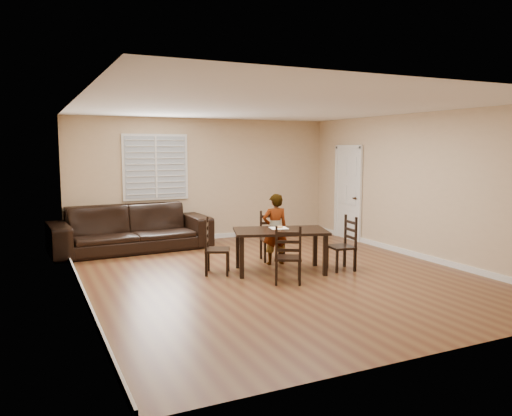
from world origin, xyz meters
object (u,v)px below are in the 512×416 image
(chair_left, at_px, (211,249))
(child, at_px, (275,229))
(chair_right, at_px, (347,245))
(chair_near, at_px, (271,237))
(chair_far, at_px, (288,258))
(donut, at_px, (280,227))
(sofa, at_px, (131,228))
(dining_table, at_px, (280,235))

(chair_left, height_order, child, child)
(chair_right, bearing_deg, chair_near, -140.42)
(chair_far, distance_m, chair_right, 1.43)
(chair_near, distance_m, donut, 0.85)
(donut, xyz_separation_m, sofa, (-1.97, 2.65, -0.28))
(chair_near, relative_size, chair_left, 0.98)
(donut, bearing_deg, chair_left, 169.65)
(chair_left, distance_m, donut, 1.22)
(chair_far, bearing_deg, chair_left, -25.44)
(dining_table, distance_m, chair_right, 1.17)
(chair_right, bearing_deg, chair_left, -101.22)
(chair_near, xyz_separation_m, child, (-0.12, -0.39, 0.22))
(sofa, bearing_deg, chair_far, -68.75)
(dining_table, xyz_separation_m, chair_right, (1.10, -0.33, -0.20))
(dining_table, bearing_deg, sofa, 142.04)
(dining_table, xyz_separation_m, child, (0.17, 0.52, 0.01))
(chair_left, distance_m, child, 1.29)
(chair_near, distance_m, child, 0.47)
(chair_far, xyz_separation_m, sofa, (-1.63, 3.56, 0.04))
(donut, height_order, sofa, sofa)
(chair_near, height_order, donut, chair_near)
(dining_table, distance_m, donut, 0.21)
(chair_left, bearing_deg, dining_table, -83.85)
(chair_right, bearing_deg, sofa, -129.79)
(dining_table, bearing_deg, child, 90.00)
(chair_far, height_order, chair_right, chair_right)
(dining_table, height_order, sofa, sofa)
(chair_left, xyz_separation_m, sofa, (-0.81, 2.44, 0.04))
(chair_left, bearing_deg, chair_right, -82.97)
(chair_near, distance_m, chair_right, 1.49)
(chair_left, bearing_deg, sofa, 43.09)
(donut, bearing_deg, child, 74.87)
(child, bearing_deg, sofa, -40.21)
(chair_left, xyz_separation_m, donut, (1.16, -0.21, 0.32))
(chair_near, height_order, chair_far, chair_near)
(chair_right, relative_size, sofa, 0.30)
(chair_near, distance_m, chair_left, 1.48)
(chair_far, xyz_separation_m, donut, (0.34, 0.91, 0.32))
(chair_far, bearing_deg, dining_table, -81.19)
(chair_far, bearing_deg, sofa, -37.18)
(chair_far, bearing_deg, child, -80.63)
(dining_table, height_order, chair_far, chair_far)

